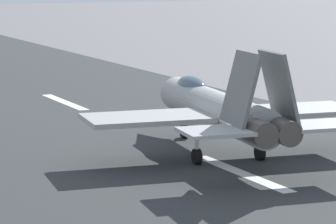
# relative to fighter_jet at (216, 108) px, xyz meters

# --- Properties ---
(ground_plane) EXTENTS (400.00, 400.00, 0.00)m
(ground_plane) POSITION_rel_fighter_jet_xyz_m (-4.34, 0.84, -2.37)
(ground_plane) COLOR slate
(runway_strip) EXTENTS (240.00, 26.00, 0.02)m
(runway_strip) POSITION_rel_fighter_jet_xyz_m (-4.35, 0.84, -2.36)
(runway_strip) COLOR #2F3232
(runway_strip) RESTS_ON ground
(fighter_jet) EXTENTS (16.84, 13.71, 5.57)m
(fighter_jet) POSITION_rel_fighter_jet_xyz_m (0.00, 0.00, 0.00)
(fighter_jet) COLOR #9A9C9B
(fighter_jet) RESTS_ON ground
(crew_person) EXTENTS (0.69, 0.36, 1.74)m
(crew_person) POSITION_rel_fighter_jet_xyz_m (10.62, -10.69, -1.50)
(crew_person) COLOR #1E2338
(crew_person) RESTS_ON ground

